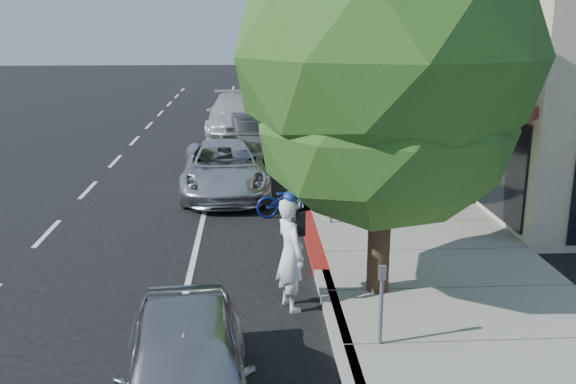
{
  "coord_description": "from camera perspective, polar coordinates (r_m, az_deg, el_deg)",
  "views": [
    {
      "loc": [
        -1.35,
        -12.68,
        4.9
      ],
      "look_at": [
        -0.58,
        0.44,
        1.35
      ],
      "focal_mm": 40.0,
      "sensor_mm": 36.0,
      "label": 1
    }
  ],
  "objects": [
    {
      "name": "street_tree_2",
      "position": [
        22.81,
        2.37,
        12.87
      ],
      "size": [
        4.54,
        4.54,
        6.67
      ],
      "color": "black",
      "rests_on": "ground"
    },
    {
      "name": "bicycle",
      "position": [
        16.33,
        0.11,
        -0.7
      ],
      "size": [
        1.78,
        0.85,
        0.9
      ],
      "primitive_type": "imported",
      "rotation": [
        0.0,
        0.0,
        1.72
      ],
      "color": "navy",
      "rests_on": "ground"
    },
    {
      "name": "dark_suv_far",
      "position": [
        39.78,
        -2.29,
        9.34
      ],
      "size": [
        2.65,
        5.49,
        1.81
      ],
      "primitive_type": "imported",
      "rotation": [
        0.0,
        0.0,
        -0.1
      ],
      "color": "black",
      "rests_on": "ground"
    },
    {
      "name": "near_car_a",
      "position": [
        8.36,
        -9.05,
        -15.29
      ],
      "size": [
        2.02,
        4.2,
        1.39
      ],
      "primitive_type": "imported",
      "rotation": [
        0.0,
        0.0,
        0.1
      ],
      "color": "#A0A0A4",
      "rests_on": "ground"
    },
    {
      "name": "curb",
      "position": [
        21.28,
        0.37,
        2.01
      ],
      "size": [
        0.3,
        56.0,
        0.15
      ],
      "primitive_type": "cube",
      "color": "#9E998E",
      "rests_on": "ground"
    },
    {
      "name": "street_tree_3",
      "position": [
        28.77,
        1.18,
        15.87
      ],
      "size": [
        4.48,
        4.48,
        8.33
      ],
      "color": "black",
      "rests_on": "ground"
    },
    {
      "name": "street_tree_5",
      "position": [
        40.74,
        -0.19,
        14.95
      ],
      "size": [
        4.68,
        4.68,
        7.73
      ],
      "color": "black",
      "rests_on": "ground"
    },
    {
      "name": "white_pickup",
      "position": [
        27.98,
        -4.64,
        6.79
      ],
      "size": [
        2.47,
        6.03,
        1.75
      ],
      "primitive_type": "imported",
      "rotation": [
        0.0,
        0.0,
        0.0
      ],
      "color": "#BDBDBD",
      "rests_on": "ground"
    },
    {
      "name": "curb_red_segment",
      "position": [
        14.57,
        2.16,
        -4.24
      ],
      "size": [
        0.32,
        4.0,
        0.15
      ],
      "primitive_type": "cube",
      "color": "maroon",
      "rests_on": "ground"
    },
    {
      "name": "sidewalk",
      "position": [
        21.54,
        6.49,
        2.08
      ],
      "size": [
        4.6,
        56.0,
        0.15
      ],
      "primitive_type": "cube",
      "color": "gray",
      "rests_on": "ground"
    },
    {
      "name": "storefront_building",
      "position": [
        32.6,
        16.65,
        12.04
      ],
      "size": [
        10.0,
        36.0,
        7.0
      ],
      "primitive_type": "cube",
      "color": "beige",
      "rests_on": "ground"
    },
    {
      "name": "street_tree_1",
      "position": [
        16.83,
        4.46,
        14.12
      ],
      "size": [
        4.11,
        4.11,
        7.35
      ],
      "color": "black",
      "rests_on": "ground"
    },
    {
      "name": "street_tree_4",
      "position": [
        34.76,
        0.37,
        14.17
      ],
      "size": [
        4.2,
        4.2,
        6.98
      ],
      "color": "black",
      "rests_on": "ground"
    },
    {
      "name": "pedestrian",
      "position": [
        24.07,
        2.64,
        5.96
      ],
      "size": [
        0.92,
        0.73,
        1.85
      ],
      "primitive_type": "imported",
      "rotation": [
        0.0,
        0.0,
        3.11
      ],
      "color": "black",
      "rests_on": "sidewalk"
    },
    {
      "name": "silver_suv",
      "position": [
        18.67,
        -5.63,
        2.13
      ],
      "size": [
        2.65,
        5.33,
        1.45
      ],
      "primitive_type": "imported",
      "rotation": [
        0.0,
        0.0,
        0.05
      ],
      "color": "silver",
      "rests_on": "ground"
    },
    {
      "name": "street_tree_0",
      "position": [
        10.93,
        8.7,
        11.49
      ],
      "size": [
        5.24,
        5.24,
        7.18
      ],
      "color": "black",
      "rests_on": "ground"
    },
    {
      "name": "ground",
      "position": [
        13.66,
        2.56,
        -5.92
      ],
      "size": [
        120.0,
        120.0,
        0.0
      ],
      "primitive_type": "plane",
      "color": "black",
      "rests_on": "ground"
    },
    {
      "name": "dark_sedan",
      "position": [
        24.2,
        -2.99,
        5.14
      ],
      "size": [
        1.95,
        4.48,
        1.43
      ],
      "primitive_type": "imported",
      "rotation": [
        0.0,
        0.0,
        0.1
      ],
      "color": "black",
      "rests_on": "ground"
    },
    {
      "name": "cyclist",
      "position": [
        11.06,
        0.23,
        -5.52
      ],
      "size": [
        0.71,
        0.85,
        2.0
      ],
      "primitive_type": "imported",
      "rotation": [
        0.0,
        0.0,
        1.95
      ],
      "color": "white",
      "rests_on": "ground"
    }
  ]
}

